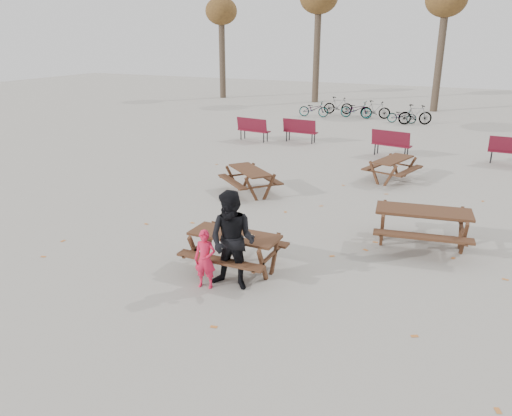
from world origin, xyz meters
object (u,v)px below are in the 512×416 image
at_px(soda_bottle, 224,231).
at_px(child, 205,259).
at_px(picnic_table_north, 250,181).
at_px(picnic_table_east, 422,228).
at_px(adult, 232,241).
at_px(main_picnic_table, 235,243).
at_px(picnic_table_far, 392,170).
at_px(food_tray, 249,237).

bearing_deg(soda_bottle, child, -88.96).
bearing_deg(soda_bottle, picnic_table_north, 110.24).
bearing_deg(picnic_table_north, picnic_table_east, 19.00).
relative_size(adult, picnic_table_north, 1.10).
bearing_deg(child, main_picnic_table, 68.21).
distance_m(adult, picnic_table_north, 5.87).
xyz_separation_m(adult, picnic_table_far, (1.31, 8.59, -0.58)).
xyz_separation_m(food_tray, picnic_table_north, (-2.29, 4.76, -0.43)).
relative_size(food_tray, picnic_table_east, 0.09).
bearing_deg(adult, picnic_table_north, 110.17).
bearing_deg(picnic_table_east, food_tray, -144.54).
distance_m(child, picnic_table_far, 8.98).
height_order(picnic_table_east, picnic_table_far, picnic_table_east).
height_order(food_tray, picnic_table_far, food_tray).
xyz_separation_m(main_picnic_table, child, (-0.16, -0.88, -0.02)).
distance_m(child, adult, 0.63).
relative_size(adult, picnic_table_east, 0.93).
distance_m(main_picnic_table, picnic_table_east, 4.26).
xyz_separation_m(child, adult, (0.46, 0.22, 0.37)).
distance_m(main_picnic_table, picnic_table_north, 5.11).
bearing_deg(picnic_table_far, child, -175.97).
xyz_separation_m(picnic_table_north, picnic_table_far, (3.56, 3.20, -0.01)).
bearing_deg(adult, picnic_table_east, 47.22).
distance_m(adult, picnic_table_east, 4.55).
distance_m(main_picnic_table, child, 0.90).
bearing_deg(picnic_table_north, adult, -27.77).
xyz_separation_m(main_picnic_table, soda_bottle, (-0.17, -0.10, 0.26)).
xyz_separation_m(food_tray, picnic_table_far, (1.27, 7.96, -0.43)).
relative_size(main_picnic_table, picnic_table_north, 1.06).
relative_size(child, adult, 0.60).
distance_m(main_picnic_table, food_tray, 0.40).
bearing_deg(picnic_table_far, adult, -173.24).
distance_m(picnic_table_east, picnic_table_north, 5.52).
relative_size(food_tray, picnic_table_north, 0.11).
distance_m(food_tray, child, 1.00).
distance_m(soda_bottle, picnic_table_north, 5.15).
bearing_deg(adult, picnic_table_far, 78.78).
bearing_deg(picnic_table_far, food_tray, -173.65).
bearing_deg(picnic_table_north, picnic_table_far, 81.44).
relative_size(soda_bottle, adult, 0.09).
xyz_separation_m(soda_bottle, picnic_table_north, (-1.78, 4.81, -0.48)).
distance_m(food_tray, adult, 0.64).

